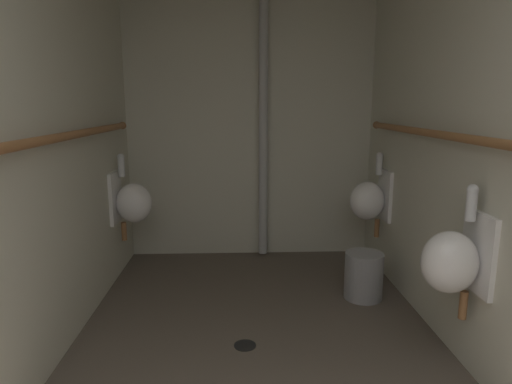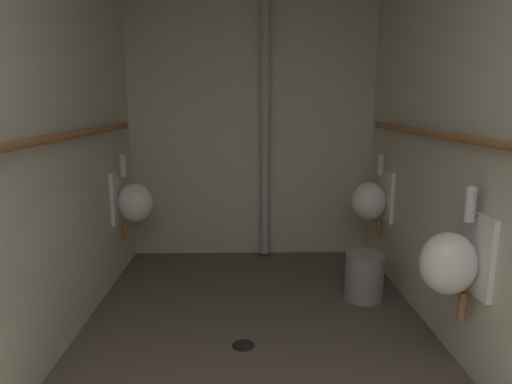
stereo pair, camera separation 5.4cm
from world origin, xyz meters
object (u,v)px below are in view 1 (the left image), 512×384
(urinal_right_far, at_px, (370,199))
(standpipe_back_wall, at_px, (263,119))
(waste_bin, at_px, (364,276))
(floor_drain, at_px, (245,345))
(urinal_left_mid, at_px, (131,202))
(urinal_right_mid, at_px, (454,260))

(urinal_right_far, relative_size, standpipe_back_wall, 0.28)
(standpipe_back_wall, xyz_separation_m, waste_bin, (0.73, -1.02, -1.17))
(standpipe_back_wall, height_order, waste_bin, standpipe_back_wall)
(urinal_right_far, bearing_deg, floor_drain, -133.11)
(urinal_left_mid, relative_size, urinal_right_far, 1.00)
(urinal_left_mid, height_order, urinal_right_mid, same)
(waste_bin, bearing_deg, urinal_right_far, 71.08)
(urinal_left_mid, xyz_separation_m, urinal_right_mid, (2.07, -1.52, 0.00))
(urinal_right_mid, xyz_separation_m, floor_drain, (-1.12, 0.33, -0.67))
(urinal_left_mid, relative_size, urinal_right_mid, 1.00)
(standpipe_back_wall, relative_size, waste_bin, 7.31)
(urinal_right_far, xyz_separation_m, waste_bin, (-0.18, -0.53, -0.49))
(standpipe_back_wall, bearing_deg, urinal_right_mid, -65.63)
(urinal_left_mid, bearing_deg, floor_drain, -51.40)
(urinal_right_mid, height_order, urinal_right_far, same)
(urinal_left_mid, relative_size, waste_bin, 2.07)
(standpipe_back_wall, distance_m, waste_bin, 1.72)
(standpipe_back_wall, bearing_deg, floor_drain, -97.09)
(urinal_right_far, height_order, waste_bin, urinal_right_far)
(urinal_right_far, relative_size, floor_drain, 5.39)
(urinal_left_mid, height_order, standpipe_back_wall, standpipe_back_wall)
(urinal_right_far, bearing_deg, urinal_right_mid, -90.00)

